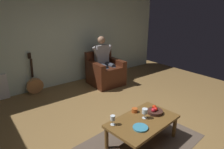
{
  "coord_description": "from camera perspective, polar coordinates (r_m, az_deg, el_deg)",
  "views": [
    {
      "loc": [
        2.13,
        1.86,
        2.02
      ],
      "look_at": [
        -0.21,
        -1.17,
        0.7
      ],
      "focal_mm": 31.15,
      "sensor_mm": 36.0,
      "label": 1
    }
  ],
  "objects": [
    {
      "name": "fruit_bowl",
      "position": [
        3.27,
        12.47,
        -10.41
      ],
      "size": [
        0.25,
        0.25,
        0.11
      ],
      "color": "#391F19",
      "rests_on": "coffee_table"
    },
    {
      "name": "wine_glass_far",
      "position": [
        3.06,
        9.6,
        -10.7
      ],
      "size": [
        0.09,
        0.09,
        0.16
      ],
      "color": "silver",
      "rests_on": "coffee_table"
    },
    {
      "name": "wine_glass_near",
      "position": [
        2.87,
        0.22,
        -12.81
      ],
      "size": [
        0.07,
        0.07,
        0.15
      ],
      "color": "silver",
      "rests_on": "coffee_table"
    },
    {
      "name": "person_seated",
      "position": [
        5.28,
        -2.37,
        4.6
      ],
      "size": [
        0.64,
        0.58,
        1.3
      ],
      "rotation": [
        0.0,
        0.0,
        -0.04
      ],
      "color": "#9E9C9E",
      "rests_on": "ground"
    },
    {
      "name": "armchair",
      "position": [
        5.35,
        -2.07,
        0.61
      ],
      "size": [
        0.84,
        0.87,
        0.88
      ],
      "rotation": [
        0.0,
        0.0,
        -0.04
      ],
      "color": "#451F12",
      "rests_on": "ground"
    },
    {
      "name": "candle_jar",
      "position": [
        3.24,
        6.66,
        -10.38
      ],
      "size": [
        0.1,
        0.1,
        0.07
      ],
      "primitive_type": "cylinder",
      "color": "#B24E1E",
      "rests_on": "coffee_table"
    },
    {
      "name": "rug",
      "position": [
        3.29,
        8.64,
        -18.91
      ],
      "size": [
        1.9,
        1.41,
        0.01
      ],
      "primitive_type": "cube",
      "rotation": [
        0.0,
        0.0,
        0.09
      ],
      "color": "brown",
      "rests_on": "ground"
    },
    {
      "name": "guitar",
      "position": [
        5.13,
        -21.72,
        -2.77
      ],
      "size": [
        0.39,
        0.24,
        1.01
      ],
      "color": "#B17746",
      "rests_on": "ground"
    },
    {
      "name": "wall_back",
      "position": [
        5.36,
        -14.18,
        10.66
      ],
      "size": [
        6.52,
        0.06,
        2.58
      ],
      "primitive_type": "cube",
      "color": "silver",
      "rests_on": "ground"
    },
    {
      "name": "decorative_dish",
      "position": [
        2.87,
        8.33,
        -15.18
      ],
      "size": [
        0.22,
        0.22,
        0.02
      ],
      "primitive_type": "cylinder",
      "color": "teal",
      "rests_on": "coffee_table"
    },
    {
      "name": "coffee_table",
      "position": [
        3.09,
        8.97,
        -13.86
      ],
      "size": [
        1.15,
        0.75,
        0.4
      ],
      "rotation": [
        0.0,
        0.0,
        0.09
      ],
      "color": "brown",
      "rests_on": "ground"
    },
    {
      "name": "ground_plane",
      "position": [
        3.47,
        9.49,
        -16.8
      ],
      "size": [
        7.34,
        7.34,
        0.0
      ],
      "primitive_type": "plane",
      "color": "brown"
    }
  ]
}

